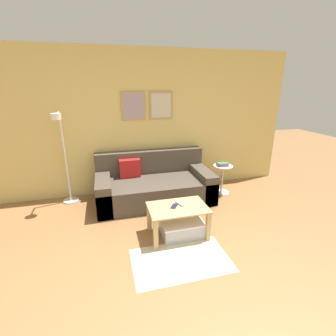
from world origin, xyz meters
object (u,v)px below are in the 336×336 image
at_px(couch, 154,185).
at_px(floor_lamp, 64,157).
at_px(cell_phone, 174,206).
at_px(side_table, 222,177).
at_px(remote_control, 180,204).
at_px(book_stack, 223,164).
at_px(coffee_table, 178,213).
at_px(storage_bin, 181,227).

distance_m(couch, floor_lamp, 1.55).
bearing_deg(cell_phone, side_table, 73.87).
bearing_deg(side_table, remote_control, -138.14).
distance_m(floor_lamp, book_stack, 2.73).
bearing_deg(coffee_table, book_stack, 42.62).
height_order(storage_bin, book_stack, book_stack).
distance_m(coffee_table, cell_phone, 0.11).
bearing_deg(book_stack, coffee_table, -137.38).
height_order(coffee_table, floor_lamp, floor_lamp).
xyz_separation_m(coffee_table, floor_lamp, (-1.52, 1.33, 0.51)).
distance_m(couch, remote_control, 1.13).
relative_size(side_table, remote_control, 3.60).
relative_size(couch, book_stack, 8.98).
distance_m(storage_bin, cell_phone, 0.33).
bearing_deg(side_table, coffee_table, -137.65).
bearing_deg(book_stack, remote_control, -137.86).
relative_size(floor_lamp, side_table, 2.87).
bearing_deg(book_stack, couch, 176.74).
relative_size(floor_lamp, remote_control, 10.35).
bearing_deg(couch, side_table, -3.20).
bearing_deg(couch, coffee_table, -85.86).
bearing_deg(side_table, cell_phone, -139.27).
xyz_separation_m(floor_lamp, book_stack, (2.71, -0.24, -0.28)).
relative_size(coffee_table, cell_phone, 5.53).
height_order(couch, book_stack, couch).
relative_size(storage_bin, floor_lamp, 0.36).
bearing_deg(remote_control, book_stack, 21.93).
distance_m(couch, book_stack, 1.31).
bearing_deg(couch, remote_control, -83.42).
relative_size(side_table, book_stack, 2.46).
height_order(floor_lamp, remote_control, floor_lamp).
distance_m(book_stack, cell_phone, 1.64).
relative_size(coffee_table, side_table, 1.43).
height_order(floor_lamp, cell_phone, floor_lamp).
xyz_separation_m(side_table, book_stack, (-0.01, -0.00, 0.24)).
bearing_deg(book_stack, side_table, 2.79).
bearing_deg(cell_phone, couch, 125.18).
height_order(side_table, cell_phone, side_table).
bearing_deg(remote_control, side_table, 21.65).
height_order(couch, cell_phone, couch).
relative_size(storage_bin, remote_control, 3.76).
height_order(side_table, remote_control, side_table).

